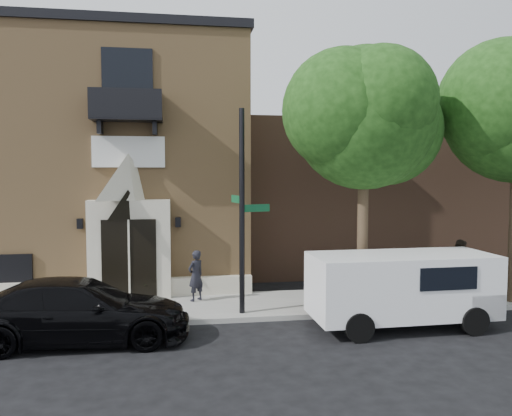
{
  "coord_description": "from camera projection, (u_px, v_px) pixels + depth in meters",
  "views": [
    {
      "loc": [
        0.53,
        -13.68,
        4.21
      ],
      "look_at": [
        3.02,
        2.0,
        3.1
      ],
      "focal_mm": 35.0,
      "sensor_mm": 36.0,
      "label": 1
    }
  ],
  "objects": [
    {
      "name": "pedestrian_near",
      "position": [
        196.0,
        276.0,
        15.85
      ],
      "size": [
        0.7,
        0.68,
        1.62
      ],
      "primitive_type": "imported",
      "rotation": [
        0.0,
        0.0,
        3.84
      ],
      "color": "black",
      "rests_on": "sidewalk"
    },
    {
      "name": "pedestrian_far",
      "position": [
        461.0,
        265.0,
        17.25
      ],
      "size": [
        0.77,
        0.93,
        1.78
      ],
      "primitive_type": "imported",
      "rotation": [
        0.0,
        0.0,
        1.46
      ],
      "color": "black",
      "rests_on": "sidewalk"
    },
    {
      "name": "neighbour_building",
      "position": [
        416.0,
        194.0,
        24.21
      ],
      "size": [
        18.0,
        8.0,
        6.4
      ],
      "primitive_type": "cube",
      "color": "brown",
      "rests_on": "ground"
    },
    {
      "name": "black_sedan",
      "position": [
        79.0,
        311.0,
        12.41
      ],
      "size": [
        5.47,
        2.29,
        1.58
      ],
      "primitive_type": "imported",
      "rotation": [
        0.0,
        0.0,
        1.56
      ],
      "color": "black",
      "rests_on": "ground"
    },
    {
      "name": "dumpster",
      "position": [
        407.0,
        282.0,
        15.75
      ],
      "size": [
        1.88,
        1.12,
        1.2
      ],
      "rotation": [
        0.0,
        0.0,
        0.04
      ],
      "color": "black",
      "rests_on": "sidewalk"
    },
    {
      "name": "planter",
      "position": [
        151.0,
        288.0,
        16.22
      ],
      "size": [
        0.71,
        0.65,
        0.68
      ],
      "primitive_type": "imported",
      "rotation": [
        0.0,
        0.0,
        0.22
      ],
      "color": "#3C5D2E",
      "rests_on": "sidewalk"
    },
    {
      "name": "sidewalk",
      "position": [
        194.0,
        308.0,
        15.32
      ],
      "size": [
        42.0,
        3.0,
        0.15
      ],
      "primitive_type": "cube",
      "color": "gray",
      "rests_on": "ground"
    },
    {
      "name": "street_sign",
      "position": [
        242.0,
        211.0,
        14.35
      ],
      "size": [
        1.05,
        0.92,
        5.9
      ],
      "rotation": [
        0.0,
        0.0,
        0.22
      ],
      "color": "black",
      "rests_on": "sidewalk"
    },
    {
      "name": "cargo_van",
      "position": [
        408.0,
        286.0,
        13.58
      ],
      "size": [
        5.02,
        2.19,
        2.02
      ],
      "rotation": [
        0.0,
        0.0,
        0.02
      ],
      "color": "white",
      "rests_on": "ground"
    },
    {
      "name": "street_tree_left",
      "position": [
        366.0,
        116.0,
        14.56
      ],
      "size": [
        4.97,
        4.38,
        7.77
      ],
      "color": "#38281C",
      "rests_on": "sidewalk"
    },
    {
      "name": "ground",
      "position": [
        159.0,
        327.0,
        13.69
      ],
      "size": [
        120.0,
        120.0,
        0.0
      ],
      "primitive_type": "plane",
      "color": "black",
      "rests_on": "ground"
    },
    {
      "name": "church",
      "position": [
        91.0,
        163.0,
        20.73
      ],
      "size": [
        12.2,
        11.01,
        9.3
      ],
      "color": "#AB8150",
      "rests_on": "ground"
    },
    {
      "name": "fire_hydrant",
      "position": [
        329.0,
        295.0,
        14.84
      ],
      "size": [
        0.5,
        0.4,
        0.88
      ],
      "color": "#AC190D",
      "rests_on": "sidewalk"
    }
  ]
}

